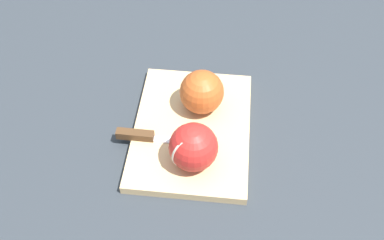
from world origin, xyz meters
The scene contains 5 objects.
ground_plane centered at (0.00, 0.00, 0.00)m, with size 4.00×4.00×0.00m, color #282D33.
cutting_board centered at (0.00, 0.00, 0.01)m, with size 0.34×0.27×0.02m.
apple_half_left centered at (-0.05, 0.02, 0.06)m, with size 0.09×0.09×0.09m.
apple_half_right centered at (0.08, 0.00, 0.06)m, with size 0.09×0.09×0.09m.
knife centered at (0.03, -0.10, 0.03)m, with size 0.04×0.18×0.02m.
Camera 1 is at (0.56, -0.02, 0.71)m, focal length 42.00 mm.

